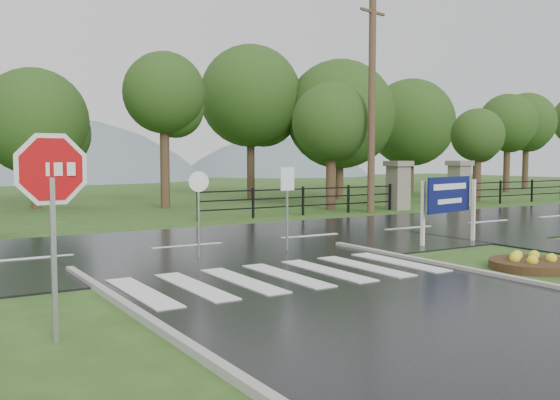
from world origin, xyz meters
TOP-DOWN VIEW (x-y plane):
  - ground at (0.00, 0.00)m, footprint 120.00×120.00m
  - main_road at (0.00, 10.00)m, footprint 90.00×8.00m
  - crosswalk at (0.00, 5.00)m, footprint 6.50×2.80m
  - pillar_west at (13.00, 16.00)m, footprint 1.00×1.00m
  - pillar_east at (17.00, 16.00)m, footprint 1.00×1.00m
  - fence_west at (7.75, 16.00)m, footprint 9.58×0.08m
  - hills at (3.49, 65.00)m, footprint 102.00×48.00m
  - treeline at (1.00, 24.00)m, footprint 83.20×5.20m
  - stop_sign at (-4.89, 2.92)m, footprint 1.30×0.14m
  - estate_billboard at (6.42, 6.72)m, footprint 2.11×0.54m
  - flower_bed at (5.12, 3.04)m, footprint 1.86×1.86m
  - reg_sign_small at (1.82, 7.84)m, footprint 0.47×0.14m
  - reg_sign_round at (-0.52, 8.07)m, footprint 0.48×0.10m
  - utility_pole_east at (10.97, 15.50)m, footprint 1.63×0.52m
  - entrance_tree_left at (10.27, 17.50)m, footprint 3.56×3.56m
  - entrance_tree_right at (19.99, 17.50)m, footprint 2.84×2.84m

SIDE VIEW (x-z plane):
  - hills at x=3.49m, z-range -39.54..8.46m
  - ground at x=0.00m, z-range 0.00..0.00m
  - main_road at x=0.00m, z-range -0.02..0.02m
  - treeline at x=1.00m, z-range -5.00..5.00m
  - crosswalk at x=0.00m, z-range 0.05..0.07m
  - flower_bed at x=5.12m, z-range -0.05..0.32m
  - fence_west at x=7.75m, z-range 0.12..1.32m
  - pillar_west at x=13.00m, z-range 0.06..2.30m
  - pillar_east at x=17.00m, z-range 0.06..2.30m
  - estate_billboard at x=6.42m, z-range 0.35..2.24m
  - reg_sign_round at x=-0.52m, z-range 0.29..2.39m
  - reg_sign_small at x=1.82m, z-range 0.45..2.62m
  - stop_sign at x=-4.89m, z-range 0.56..3.49m
  - entrance_tree_right at x=19.99m, z-range 1.05..6.07m
  - entrance_tree_left at x=10.27m, z-range 1.08..6.87m
  - utility_pole_east at x=10.97m, z-range 0.08..9.41m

